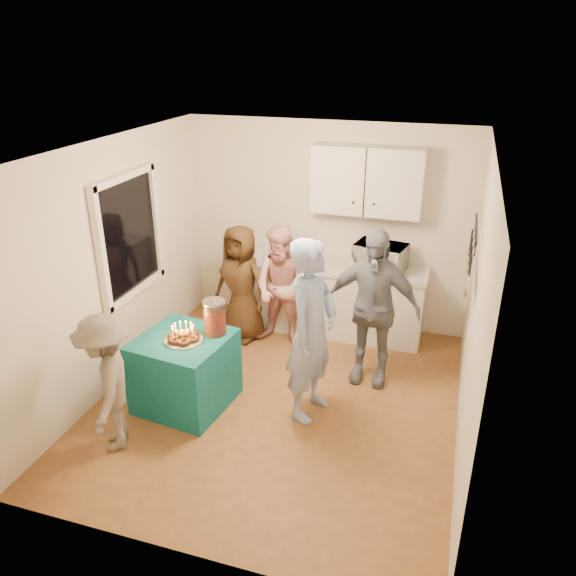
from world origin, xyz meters
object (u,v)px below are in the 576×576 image
(microwave, at_px, (380,257))
(woman_back_left, at_px, (241,284))
(punch_jar, at_px, (215,318))
(counter, at_px, (335,300))
(child_near_left, at_px, (107,384))
(party_table, at_px, (185,371))
(man_birthday, at_px, (312,331))
(woman_back_center, at_px, (283,288))
(woman_back_right, at_px, (372,307))

(microwave, bearing_deg, woman_back_left, -150.93)
(punch_jar, relative_size, woman_back_left, 0.23)
(counter, height_order, child_near_left, child_near_left)
(party_table, height_order, woman_back_left, woman_back_left)
(party_table, height_order, man_birthday, man_birthday)
(counter, xyz_separation_m, microwave, (0.53, 0.00, 0.64))
(party_table, bearing_deg, man_birthday, 10.99)
(microwave, relative_size, party_table, 0.70)
(microwave, height_order, man_birthday, man_birthday)
(man_birthday, bearing_deg, child_near_left, 135.10)
(counter, relative_size, woman_back_center, 1.46)
(woman_back_left, distance_m, woman_back_center, 0.54)
(party_table, relative_size, child_near_left, 0.64)
(woman_back_left, xyz_separation_m, woman_back_center, (0.54, -0.02, 0.02))
(microwave, distance_m, punch_jar, 2.26)
(counter, bearing_deg, child_near_left, -117.35)
(woman_back_left, height_order, woman_back_center, woman_back_center)
(microwave, xyz_separation_m, party_table, (-1.63, -1.99, -0.69))
(microwave, height_order, party_table, microwave)
(man_birthday, height_order, woman_back_center, man_birthday)
(man_birthday, distance_m, child_near_left, 1.92)
(woman_back_right, xyz_separation_m, child_near_left, (-2.05, -1.81, -0.21))
(woman_back_left, relative_size, woman_back_right, 0.84)
(woman_back_center, relative_size, woman_back_right, 0.86)
(punch_jar, distance_m, woman_back_right, 1.66)
(child_near_left, bearing_deg, punch_jar, 121.75)
(man_birthday, bearing_deg, microwave, 0.19)
(microwave, height_order, woman_back_center, woman_back_center)
(woman_back_right, bearing_deg, man_birthday, -116.95)
(punch_jar, xyz_separation_m, woman_back_right, (1.43, 0.83, -0.06))
(woman_back_right, bearing_deg, woman_back_left, 167.74)
(party_table, relative_size, punch_jar, 2.50)
(party_table, distance_m, child_near_left, 0.91)
(party_table, xyz_separation_m, man_birthday, (1.26, 0.24, 0.54))
(woman_back_center, bearing_deg, woman_back_right, -13.94)
(counter, distance_m, man_birthday, 1.83)
(counter, relative_size, child_near_left, 1.65)
(counter, height_order, woman_back_center, woman_back_center)
(counter, distance_m, microwave, 0.84)
(woman_back_center, relative_size, child_near_left, 1.13)
(counter, xyz_separation_m, child_near_left, (-1.44, -2.78, 0.24))
(counter, xyz_separation_m, woman_back_right, (0.61, -0.97, 0.44))
(punch_jar, xyz_separation_m, woman_back_center, (0.30, 1.27, -0.18))
(woman_back_right, bearing_deg, child_near_left, -135.32)
(microwave, height_order, woman_back_left, woman_back_left)
(microwave, relative_size, woman_back_right, 0.34)
(counter, bearing_deg, punch_jar, -114.55)
(party_table, height_order, woman_back_center, woman_back_center)
(woman_back_right, bearing_deg, microwave, 97.88)
(microwave, xyz_separation_m, punch_jar, (-1.36, -1.80, -0.14))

